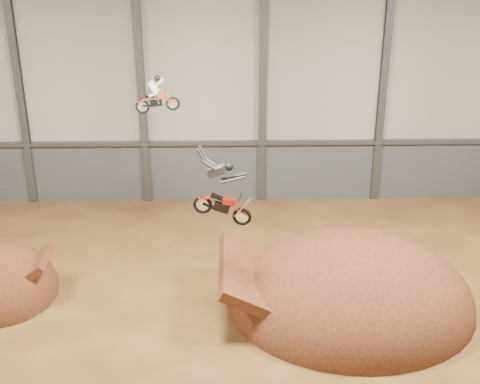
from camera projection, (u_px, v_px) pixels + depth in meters
The scene contains 12 objects.
floor at pixel (194, 359), 25.97m from camera, with size 40.00×40.00×0.00m, color #4C2F14.
back_wall at pixel (202, 83), 36.78m from camera, with size 40.00×0.10×14.00m, color #B6AFA1.
lower_band_back at pixel (204, 171), 38.84m from camera, with size 39.80×0.18×3.50m, color #4B4D52.
steel_rail at pixel (203, 143), 37.96m from camera, with size 39.80×0.35×0.20m, color #47494F.
steel_column_1 at pixel (19, 85), 36.42m from camera, with size 0.40×0.36×13.90m, color #47494F.
steel_column_2 at pixel (141, 84), 36.53m from camera, with size 0.40×0.36×13.90m, color #47494F.
steel_column_3 at pixel (263, 83), 36.65m from camera, with size 0.40×0.36×13.90m, color #47494F.
steel_column_4 at pixel (384, 83), 36.77m from camera, with size 0.40×0.36×13.90m, color #47494F.
takeoff_ramp at pixel (7, 295), 30.12m from camera, with size 4.60×5.30×4.60m, color #3B1B0E.
landing_ramp at pixel (351, 306), 29.32m from camera, with size 10.68×9.44×6.16m, color #3B1B0E.
fmx_rider_a at pixel (158, 92), 28.30m from camera, with size 1.90×0.72×1.72m, color #E13100, non-canonical shape.
fmx_rider_b at pixel (220, 188), 25.88m from camera, with size 3.15×0.90×2.70m, color red, non-canonical shape.
Camera 1 is at (1.39, -21.05, 16.58)m, focal length 50.00 mm.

